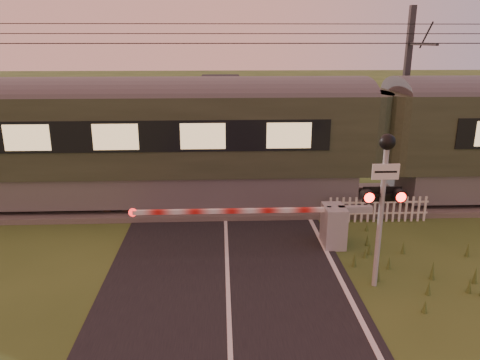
{
  "coord_description": "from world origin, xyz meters",
  "views": [
    {
      "loc": [
        -0.13,
        -9.2,
        5.64
      ],
      "look_at": [
        0.4,
        3.2,
        1.88
      ],
      "focal_mm": 35.0,
      "sensor_mm": 36.0,
      "label": 1
    }
  ],
  "objects_px": {
    "picket_fence": "(378,209)",
    "catenary_mast": "(405,95)",
    "crossing_signal": "(384,184)",
    "train": "(377,138)",
    "boom_gate": "(324,224)"
  },
  "relations": [
    {
      "from": "boom_gate",
      "to": "catenary_mast",
      "type": "distance_m",
      "value": 7.78
    },
    {
      "from": "train",
      "to": "crossing_signal",
      "type": "relative_size",
      "value": 12.03
    },
    {
      "from": "picket_fence",
      "to": "train",
      "type": "bearing_deg",
      "value": 77.11
    },
    {
      "from": "train",
      "to": "catenary_mast",
      "type": "xyz_separation_m",
      "value": [
        1.72,
        2.23,
        1.21
      ]
    },
    {
      "from": "picket_fence",
      "to": "catenary_mast",
      "type": "xyz_separation_m",
      "value": [
        2.16,
        4.12,
        3.13
      ]
    },
    {
      "from": "crossing_signal",
      "to": "catenary_mast",
      "type": "height_order",
      "value": "catenary_mast"
    },
    {
      "from": "crossing_signal",
      "to": "catenary_mast",
      "type": "bearing_deg",
      "value": 66.53
    },
    {
      "from": "boom_gate",
      "to": "catenary_mast",
      "type": "height_order",
      "value": "catenary_mast"
    },
    {
      "from": "boom_gate",
      "to": "catenary_mast",
      "type": "xyz_separation_m",
      "value": [
        4.28,
        5.81,
        2.9
      ]
    },
    {
      "from": "train",
      "to": "crossing_signal",
      "type": "distance_m",
      "value": 6.17
    },
    {
      "from": "picket_fence",
      "to": "crossing_signal",
      "type": "bearing_deg",
      "value": -108.88
    },
    {
      "from": "crossing_signal",
      "to": "train",
      "type": "bearing_deg",
      "value": 73.0
    },
    {
      "from": "crossing_signal",
      "to": "picket_fence",
      "type": "relative_size",
      "value": 1.12
    },
    {
      "from": "train",
      "to": "picket_fence",
      "type": "xyz_separation_m",
      "value": [
        -0.43,
        -1.89,
        -1.92
      ]
    },
    {
      "from": "boom_gate",
      "to": "picket_fence",
      "type": "bearing_deg",
      "value": 38.59
    }
  ]
}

